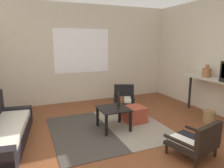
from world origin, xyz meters
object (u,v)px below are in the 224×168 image
(armchair_by_window, at_px, (124,97))
(glass_bottle, at_px, (118,99))
(armchair_striped_foreground, at_px, (196,141))
(ottoman_orange, at_px, (134,114))
(wicker_basket, at_px, (209,117))
(coffee_table, at_px, (113,112))
(couch, at_px, (0,131))
(clay_vase, at_px, (207,72))
(console_shelf, at_px, (221,84))

(armchair_by_window, relative_size, glass_bottle, 2.24)
(armchair_striped_foreground, xyz_separation_m, ottoman_orange, (-0.17, 1.58, -0.09))
(armchair_striped_foreground, xyz_separation_m, wicker_basket, (1.27, 0.92, -0.13))
(coffee_table, relative_size, ottoman_orange, 1.36)
(couch, relative_size, clay_vase, 7.28)
(clay_vase, bearing_deg, armchair_by_window, 142.02)
(couch, height_order, coffee_table, couch)
(clay_vase, bearing_deg, coffee_table, 179.75)
(armchair_striped_foreground, bearing_deg, coffee_table, 117.58)
(coffee_table, relative_size, armchair_by_window, 0.82)
(armchair_by_window, height_order, clay_vase, clay_vase)
(coffee_table, distance_m, wicker_basket, 2.06)
(armchair_by_window, height_order, console_shelf, console_shelf)
(coffee_table, xyz_separation_m, clay_vase, (2.33, -0.01, 0.66))
(armchair_by_window, distance_m, console_shelf, 2.27)
(coffee_table, relative_size, clay_vase, 2.06)
(wicker_basket, bearing_deg, coffee_table, 166.47)
(couch, xyz_separation_m, glass_bottle, (2.14, -0.07, 0.34))
(coffee_table, xyz_separation_m, glass_bottle, (0.15, 0.09, 0.22))
(coffee_table, height_order, glass_bottle, glass_bottle)
(couch, bearing_deg, glass_bottle, -1.85)
(ottoman_orange, xyz_separation_m, wicker_basket, (1.44, -0.66, -0.03))
(coffee_table, xyz_separation_m, armchair_striped_foreground, (0.73, -1.40, -0.09))
(glass_bottle, height_order, wicker_basket, glass_bottle)
(couch, bearing_deg, coffee_table, -4.63)
(clay_vase, relative_size, wicker_basket, 1.06)
(clay_vase, distance_m, glass_bottle, 2.23)
(armchair_striped_foreground, relative_size, wicker_basket, 2.70)
(wicker_basket, bearing_deg, glass_bottle, 162.79)
(glass_bottle, relative_size, wicker_basket, 1.18)
(coffee_table, xyz_separation_m, armchair_by_window, (0.80, 1.18, -0.08))
(armchair_by_window, relative_size, ottoman_orange, 1.65)
(armchair_by_window, bearing_deg, glass_bottle, -120.92)
(ottoman_orange, distance_m, console_shelf, 1.97)
(armchair_striped_foreground, height_order, wicker_basket, armchair_striped_foreground)
(coffee_table, bearing_deg, ottoman_orange, 17.60)
(coffee_table, bearing_deg, clay_vase, -0.25)
(couch, bearing_deg, console_shelf, -7.44)
(clay_vase, bearing_deg, wicker_basket, -125.26)
(couch, relative_size, ottoman_orange, 4.81)
(armchair_by_window, xyz_separation_m, ottoman_orange, (-0.24, -1.01, -0.10))
(console_shelf, xyz_separation_m, glass_bottle, (-2.18, 0.49, -0.24))
(coffee_table, relative_size, armchair_striped_foreground, 0.80)
(ottoman_orange, bearing_deg, wicker_basket, -24.52)
(armchair_striped_foreground, height_order, clay_vase, clay_vase)
(armchair_by_window, xyz_separation_m, wicker_basket, (1.20, -1.66, -0.13))
(couch, relative_size, console_shelf, 1.10)
(armchair_striped_foreground, relative_size, clay_vase, 2.55)
(couch, height_order, armchair_by_window, couch)
(armchair_striped_foreground, distance_m, glass_bottle, 1.63)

